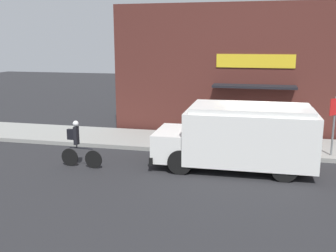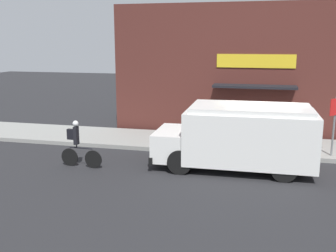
% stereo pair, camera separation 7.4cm
% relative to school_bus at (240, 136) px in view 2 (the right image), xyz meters
% --- Properties ---
extents(ground_plane, '(70.00, 70.00, 0.00)m').
position_rel_school_bus_xyz_m(ground_plane, '(0.70, 1.31, -1.14)').
color(ground_plane, '#232326').
extents(sidewalk, '(28.00, 2.98, 0.16)m').
position_rel_school_bus_xyz_m(sidewalk, '(0.70, 2.80, -1.06)').
color(sidewalk, gray).
rests_on(sidewalk, ground_plane).
extents(storefront, '(13.66, 1.10, 5.88)m').
position_rel_school_bus_xyz_m(storefront, '(0.68, 4.61, 1.79)').
color(storefront, '#4C231E').
rests_on(storefront, ground_plane).
extents(school_bus, '(5.32, 2.80, 2.17)m').
position_rel_school_bus_xyz_m(school_bus, '(0.00, 0.00, 0.00)').
color(school_bus, white).
rests_on(school_bus, ground_plane).
extents(cyclist, '(1.53, 0.21, 1.62)m').
position_rel_school_bus_xyz_m(cyclist, '(-5.41, -1.11, -0.35)').
color(cyclist, black).
rests_on(cyclist, ground_plane).
extents(stop_sign_post, '(0.45, 0.45, 2.15)m').
position_rel_school_bus_xyz_m(stop_sign_post, '(3.20, 1.75, 0.47)').
color(stop_sign_post, slate).
rests_on(stop_sign_post, sidewalk).
extents(trash_bin, '(0.56, 0.56, 0.80)m').
position_rel_school_bus_xyz_m(trash_bin, '(-2.35, 3.45, -0.57)').
color(trash_bin, slate).
rests_on(trash_bin, sidewalk).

